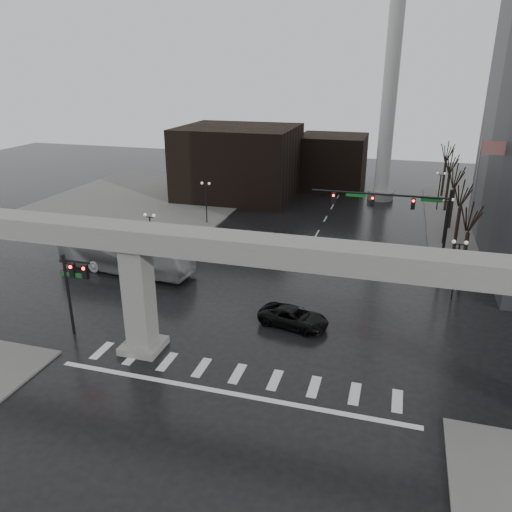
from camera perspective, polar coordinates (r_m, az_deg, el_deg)
name	(u,v)px	position (r m, az deg, el deg)	size (l,w,h in m)	color
ground	(242,365)	(32.60, -1.56, -12.35)	(160.00, 160.00, 0.00)	black
sidewalk_nw	(146,200)	(73.08, -12.49, 6.29)	(28.00, 36.00, 0.15)	#62605D
elevated_guideway	(262,268)	(29.06, 0.69, -1.32)	(48.00, 2.60, 8.70)	gray
building_far_left	(239,162)	(72.70, -2.01, 10.67)	(16.00, 14.00, 10.00)	black
building_far_mid	(332,161)	(79.84, 8.67, 10.64)	(10.00, 10.00, 8.00)	black
smokestack	(389,102)	(72.11, 14.94, 16.62)	(3.60, 3.60, 30.00)	silver
signal_mast_arm	(403,211)	(46.31, 16.43, 4.95)	(12.12, 0.43, 8.00)	black
signal_left_pole	(74,282)	(36.31, -20.13, -2.80)	(2.30, 0.30, 6.00)	black
flagpole_assembly	(478,189)	(49.49, 24.02, 7.02)	(2.06, 0.12, 12.00)	silver
lamp_right_0	(457,260)	(42.73, 22.03, -0.39)	(1.22, 0.32, 5.11)	black
lamp_right_1	(446,213)	(56.03, 20.94, 4.60)	(1.22, 0.32, 5.11)	black
lamp_right_2	(440,185)	(69.61, 20.26, 7.66)	(1.22, 0.32, 5.11)	black
lamp_left_0	(151,230)	(47.79, -11.96, 2.89)	(1.22, 0.32, 5.11)	black
lamp_left_1	(206,196)	(59.98, -5.74, 6.89)	(1.22, 0.32, 5.11)	black
lamp_left_2	(242,173)	(72.83, -1.61, 9.47)	(1.22, 0.32, 5.11)	black
tree_right_0	(465,252)	(46.84, 22.79, 0.41)	(1.09, 1.58, 7.50)	black
tree_right_1	(458,225)	(54.40, 22.05, 3.30)	(1.09, 1.61, 7.67)	black
tree_right_2	(452,205)	(62.07, 21.49, 5.48)	(1.10, 1.63, 7.85)	black
tree_right_3	(448,189)	(69.81, 21.06, 7.18)	(1.11, 1.66, 8.02)	black
tree_right_4	(444,176)	(77.61, 20.70, 8.53)	(1.12, 1.69, 8.19)	black
pickup_truck	(294,317)	(36.78, 4.31, -6.98)	(2.37, 5.14, 1.43)	black
city_bus	(125,253)	(47.39, -14.77, 0.39)	(3.08, 13.16, 3.67)	#A1A1A6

